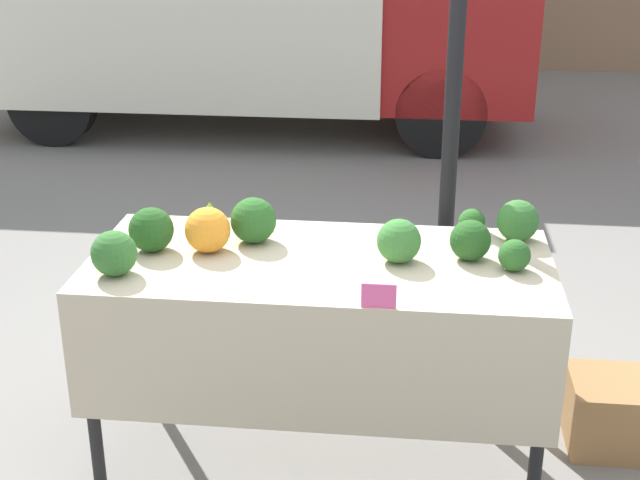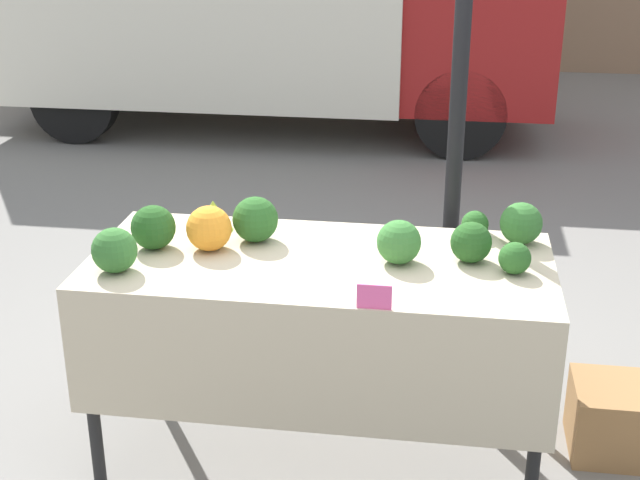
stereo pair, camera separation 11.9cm
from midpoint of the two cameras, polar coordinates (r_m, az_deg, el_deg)
ground_plane at (r=3.85m, az=-0.91°, el=-13.32°), size 40.00×40.00×0.00m
tent_pole at (r=3.82m, az=7.45°, el=5.92°), size 0.07×0.07×2.35m
market_table at (r=3.40m, az=-1.12°, el=-3.50°), size 1.78×0.81×0.88m
orange_cauliflower at (r=3.49m, az=-8.17°, el=0.64°), size 0.18×0.18×0.18m
romanesco_head at (r=3.70m, az=-7.95°, el=1.47°), size 0.16×0.16×0.13m
broccoli_head_0 at (r=3.42m, az=8.62°, el=-0.02°), size 0.16×0.16×0.16m
broccoli_head_1 at (r=3.37m, az=4.07°, el=-0.07°), size 0.17×0.17×0.17m
broccoli_head_2 at (r=3.67m, az=8.78°, el=1.14°), size 0.11×0.11×0.11m
broccoli_head_3 at (r=3.35m, az=-14.04°, el=-0.84°), size 0.17×0.17×0.17m
broccoli_head_4 at (r=3.56m, az=-5.24°, el=1.26°), size 0.18×0.18×0.18m
broccoli_head_5 at (r=3.36m, az=11.36°, el=-0.97°), size 0.12×0.12×0.12m
broccoli_head_6 at (r=3.64m, az=11.64°, el=1.22°), size 0.17×0.17×0.17m
broccoli_head_7 at (r=3.54m, az=-11.70°, el=0.65°), size 0.18×0.18×0.18m
price_sign at (r=3.02m, az=2.66°, el=-3.61°), size 0.12×0.01×0.09m
produce_crate at (r=3.99m, az=17.40°, el=-10.48°), size 0.37×0.35×0.30m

